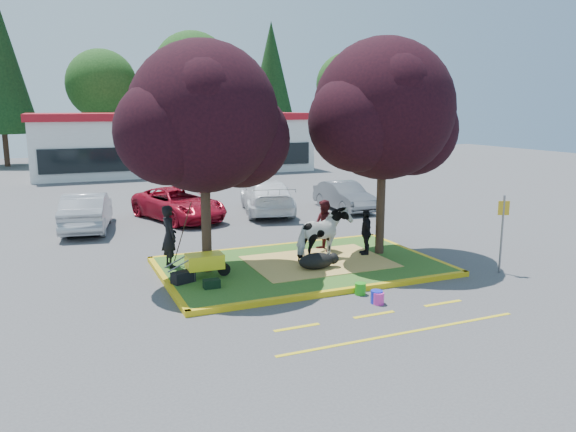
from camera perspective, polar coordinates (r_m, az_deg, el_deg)
name	(u,v)px	position (r m, az deg, el deg)	size (l,w,h in m)	color
ground	(301,269)	(17.12, 1.31, -5.36)	(90.00, 90.00, 0.00)	#424244
median_island	(301,266)	(17.10, 1.31, -5.12)	(8.00, 5.00, 0.15)	#2B5A1C
curb_near	(341,291)	(14.90, 5.45, -7.63)	(8.30, 0.16, 0.15)	gold
curb_far	(270,247)	(19.40, -1.84, -3.17)	(8.30, 0.16, 0.15)	gold
curb_left	(166,282)	(15.93, -12.27, -6.60)	(0.16, 5.30, 0.15)	gold
curb_right	(413,253)	(19.10, 12.56, -3.67)	(0.16, 5.30, 0.15)	gold
straw_bedding	(319,262)	(17.33, 3.13, -4.64)	(4.20, 3.00, 0.01)	#D8B358
tree_purple_left	(204,124)	(15.86, -8.50, 9.21)	(5.06, 4.20, 6.51)	black
tree_purple_right	(384,116)	(17.99, 9.77, 10.01)	(5.30, 4.40, 6.82)	black
fire_lane_stripe_a	(297,327)	(12.73, 0.91, -11.25)	(1.10, 0.12, 0.01)	yellow
fire_lane_stripe_b	(374,315)	(13.61, 8.74, -9.87)	(1.10, 0.12, 0.01)	yellow
fire_lane_stripe_c	(443,303)	(14.71, 15.46, -8.54)	(1.10, 0.12, 0.01)	yellow
fire_lane_long	(403,333)	(12.68, 11.65, -11.57)	(6.00, 0.10, 0.01)	yellow
retail_building	(173,142)	(43.91, -11.59, 7.42)	(20.40, 8.40, 4.40)	silver
treeline	(140,74)	(53.26, -14.82, 13.77)	(46.58, 7.80, 14.63)	black
cow	(323,235)	(17.23, 3.61, -1.95)	(0.88, 1.94, 1.64)	white
calf	(316,261)	(16.51, 2.90, -4.59)	(1.10, 0.62, 0.48)	black
handler	(169,236)	(16.95, -11.98, -2.01)	(0.68, 0.44, 1.85)	black
visitor_a	(324,226)	(18.42, 3.73, -1.00)	(0.83, 0.64, 1.70)	#48141B
visitor_b	(366,232)	(18.15, 7.91, -1.65)	(0.86, 0.36, 1.46)	black
wheelbarrow	(205,262)	(15.74, -8.42, -4.61)	(1.81, 0.61, 0.68)	black
gear_bag_dark	(183,277)	(15.52, -10.61, -6.12)	(0.60, 0.33, 0.31)	black
gear_bag_green	(212,284)	(14.97, -7.77, -6.83)	(0.43, 0.27, 0.23)	black
sign_post	(502,226)	(17.51, 20.95, -0.95)	(0.31, 0.16, 2.32)	slate
bucket_green	(360,289)	(14.90, 7.35, -7.34)	(0.29, 0.29, 0.31)	#239F18
bucket_pink	(379,298)	(14.27, 9.18, -8.27)	(0.28, 0.28, 0.30)	#DD31A3
bucket_blue	(377,297)	(14.33, 9.00, -8.12)	(0.30, 0.30, 0.33)	#1B2AD8
car_black	(83,213)	(23.97, -20.09, 0.27)	(1.51, 3.76, 1.28)	black
car_silver	(87,211)	(23.67, -19.76, 0.46)	(1.61, 4.60, 1.52)	#A8AAB0
car_red	(179,204)	(24.77, -11.04, 1.22)	(2.33, 5.05, 1.40)	maroon
car_white	(267,196)	(25.93, -2.16, 2.00)	(2.17, 5.33, 1.55)	white
car_grey	(344,196)	(26.81, 5.73, 2.04)	(1.42, 4.08, 1.34)	slate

